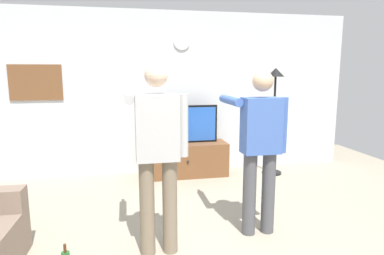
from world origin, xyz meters
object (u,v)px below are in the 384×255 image
at_px(tv_stand, 185,159).
at_px(television, 185,124).
at_px(floor_lamp, 275,99).
at_px(framed_picture, 36,82).
at_px(person_standing_nearer_lamp, 157,149).
at_px(person_standing_nearer_couch, 260,144).
at_px(wall_clock, 182,41).

distance_m(tv_stand, television, 0.59).
bearing_deg(floor_lamp, framed_picture, 172.67).
distance_m(television, person_standing_nearer_lamp, 2.44).
bearing_deg(person_standing_nearer_couch, floor_lamp, 61.28).
bearing_deg(television, framed_picture, 173.83).
bearing_deg(television, person_standing_nearer_lamp, -105.95).
bearing_deg(wall_clock, floor_lamp, -18.13).
bearing_deg(television, person_standing_nearer_couch, -79.18).
xyz_separation_m(tv_stand, person_standing_nearer_lamp, (-0.67, -2.30, 0.74)).
distance_m(television, floor_lamp, 1.54).
bearing_deg(framed_picture, floor_lamp, -7.33).
xyz_separation_m(television, wall_clock, (0.00, 0.24, 1.34)).
relative_size(person_standing_nearer_lamp, person_standing_nearer_couch, 1.04).
bearing_deg(framed_picture, wall_clock, -0.12).
bearing_deg(floor_lamp, person_standing_nearer_lamp, -135.33).
distance_m(television, wall_clock, 1.37).
height_order(tv_stand, framed_picture, framed_picture).
height_order(television, person_standing_nearer_couch, person_standing_nearer_couch).
xyz_separation_m(television, floor_lamp, (1.46, -0.24, 0.41)).
distance_m(framed_picture, person_standing_nearer_couch, 3.67).
distance_m(wall_clock, person_standing_nearer_lamp, 2.92).
bearing_deg(wall_clock, framed_picture, 179.88).
height_order(tv_stand, floor_lamp, floor_lamp).
xyz_separation_m(tv_stand, person_standing_nearer_couch, (0.41, -2.11, 0.70)).
xyz_separation_m(wall_clock, floor_lamp, (1.46, -0.48, -0.93)).
xyz_separation_m(person_standing_nearer_lamp, person_standing_nearer_couch, (1.08, 0.19, -0.04)).
height_order(tv_stand, person_standing_nearer_couch, person_standing_nearer_couch).
distance_m(tv_stand, wall_clock, 1.95).
height_order(television, person_standing_nearer_lamp, person_standing_nearer_lamp).
relative_size(television, person_standing_nearer_couch, 0.63).
distance_m(wall_clock, framed_picture, 2.39).
bearing_deg(tv_stand, floor_lamp, -7.36).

